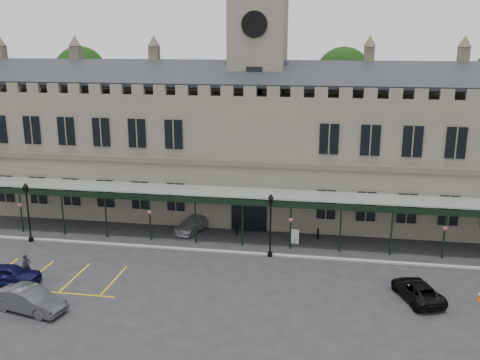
% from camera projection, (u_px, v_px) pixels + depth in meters
% --- Properties ---
extents(ground, '(140.00, 140.00, 0.00)m').
position_uv_depth(ground, '(226.00, 283.00, 37.94)').
color(ground, '#242427').
extents(station_building, '(60.00, 10.36, 17.30)m').
position_uv_depth(station_building, '(257.00, 149.00, 51.45)').
color(station_building, '#625C52').
rests_on(station_building, ground).
extents(clock_tower, '(5.60, 5.60, 24.80)m').
position_uv_depth(clock_tower, '(258.00, 79.00, 49.83)').
color(clock_tower, '#625C52').
rests_on(clock_tower, ground).
extents(canopy, '(50.00, 4.10, 4.30)m').
position_uv_depth(canopy, '(243.00, 217.00, 44.44)').
color(canopy, '#8C9E93').
rests_on(canopy, ground).
extents(kerb, '(60.00, 0.40, 0.12)m').
position_uv_depth(kerb, '(239.00, 253.00, 43.16)').
color(kerb, gray).
rests_on(kerb, ground).
extents(parking_markings, '(16.00, 6.00, 0.01)m').
position_uv_depth(parking_markings, '(33.00, 278.00, 38.77)').
color(parking_markings, gold).
rests_on(parking_markings, ground).
extents(tree_behind_left, '(6.00, 6.00, 16.00)m').
position_uv_depth(tree_behind_left, '(81.00, 74.00, 62.04)').
color(tree_behind_left, '#332314').
rests_on(tree_behind_left, ground).
extents(tree_behind_mid, '(6.00, 6.00, 16.00)m').
position_uv_depth(tree_behind_mid, '(343.00, 77.00, 57.19)').
color(tree_behind_mid, '#332314').
rests_on(tree_behind_mid, ground).
extents(lamp_post_left, '(0.49, 0.49, 5.21)m').
position_uv_depth(lamp_post_left, '(28.00, 207.00, 44.94)').
color(lamp_post_left, black).
rests_on(lamp_post_left, ground).
extents(lamp_post_mid, '(0.49, 0.49, 5.19)m').
position_uv_depth(lamp_post_mid, '(270.00, 220.00, 41.79)').
color(lamp_post_mid, black).
rests_on(lamp_post_mid, ground).
extents(sign_board, '(0.72, 0.21, 1.25)m').
position_uv_depth(sign_board, '(295.00, 237.00, 45.10)').
color(sign_board, black).
rests_on(sign_board, ground).
extents(bollard_left, '(0.15, 0.15, 0.85)m').
position_uv_depth(bollard_left, '(236.00, 230.00, 47.11)').
color(bollard_left, black).
rests_on(bollard_left, ground).
extents(bollard_right, '(0.17, 0.17, 0.95)m').
position_uv_depth(bollard_right, '(318.00, 234.00, 46.13)').
color(bollard_right, black).
rests_on(bollard_right, ground).
extents(car_left_a, '(4.48, 2.33, 1.46)m').
position_uv_depth(car_left_a, '(9.00, 274.00, 37.58)').
color(car_left_a, '#0B0B33').
rests_on(car_left_a, ground).
extents(car_left_b, '(5.06, 2.66, 1.59)m').
position_uv_depth(car_left_b, '(29.00, 300.00, 33.82)').
color(car_left_b, '#3B3E44').
rests_on(car_left_b, ground).
extents(car_taxi, '(3.07, 4.64, 1.25)m').
position_uv_depth(car_taxi, '(193.00, 224.00, 48.12)').
color(car_taxi, '#96989D').
rests_on(car_taxi, ground).
extents(car_van, '(3.51, 5.00, 1.27)m').
position_uv_depth(car_van, '(417.00, 290.00, 35.41)').
color(car_van, black).
rests_on(car_van, ground).
extents(person_a, '(0.74, 0.75, 1.75)m').
position_uv_depth(person_a, '(26.00, 266.00, 38.63)').
color(person_a, black).
rests_on(person_a, ground).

